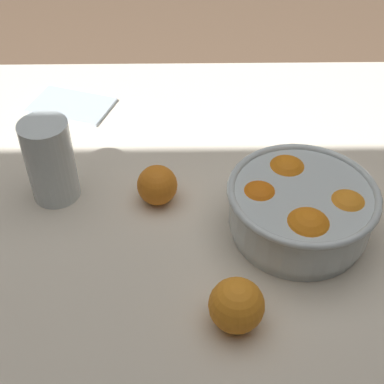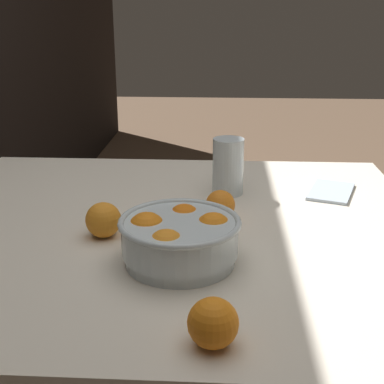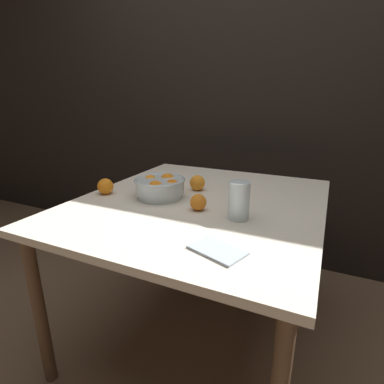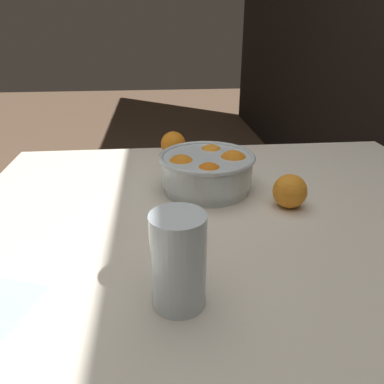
% 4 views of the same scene
% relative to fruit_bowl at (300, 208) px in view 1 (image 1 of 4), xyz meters
% --- Properties ---
extents(dining_table, '(1.06, 1.19, 0.72)m').
position_rel_fruit_bowl_xyz_m(dining_table, '(0.18, 0.04, -0.12)').
color(dining_table, beige).
rests_on(dining_table, ground_plane).
extents(fruit_bowl, '(0.23, 0.23, 0.10)m').
position_rel_fruit_bowl_xyz_m(fruit_bowl, '(0.00, 0.00, 0.00)').
color(fruit_bowl, silver).
rests_on(fruit_bowl, dining_table).
extents(juice_glass, '(0.08, 0.08, 0.15)m').
position_rel_fruit_bowl_xyz_m(juice_glass, '(0.40, -0.10, 0.02)').
color(juice_glass, '#F4A314').
rests_on(juice_glass, dining_table).
extents(orange_loose_near_bowl, '(0.07, 0.07, 0.07)m').
position_rel_fruit_bowl_xyz_m(orange_loose_near_bowl, '(0.23, -0.08, -0.02)').
color(orange_loose_near_bowl, orange).
rests_on(orange_loose_near_bowl, dining_table).
extents(orange_loose_front, '(0.08, 0.08, 0.08)m').
position_rel_fruit_bowl_xyz_m(orange_loose_front, '(0.11, 0.17, -0.01)').
color(orange_loose_front, orange).
rests_on(orange_loose_front, dining_table).
extents(napkin, '(0.19, 0.15, 0.01)m').
position_rel_fruit_bowl_xyz_m(napkin, '(0.42, -0.37, -0.05)').
color(napkin, silver).
rests_on(napkin, dining_table).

